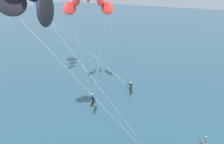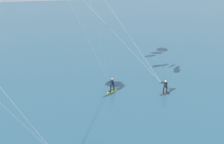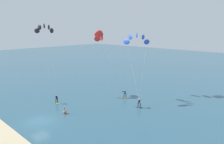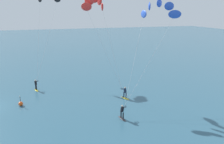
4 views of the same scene
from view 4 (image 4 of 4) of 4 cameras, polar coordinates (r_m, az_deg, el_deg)
kitesurfer_nearshore at (r=31.73m, az=-4.10°, el=16.17°), size 6.80×5.45×13.78m
kitesurfer_mid_water at (r=42.21m, az=-16.15°, el=17.28°), size 10.82×5.69×15.20m
kitesurfer_far_out at (r=31.76m, az=11.68°, el=14.84°), size 10.33×10.55×13.21m
marker_buoy at (r=30.74m, az=-22.37°, el=-7.50°), size 0.56×0.56×1.38m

